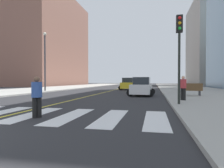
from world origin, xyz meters
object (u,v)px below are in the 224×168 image
object	(u,v)px
car_white_fourth	(142,87)
pedestrian_crossing	(37,95)
pedestrian_waiting_east	(183,87)
street_lamp	(45,57)
traffic_light_near_corner	(179,42)
car_yellow_third	(128,84)
car_silver_nearest	(139,83)
car_black_second	(134,84)
park_bench	(192,90)

from	to	relation	value
car_white_fourth	pedestrian_crossing	xyz separation A→B (m)	(-3.49, -12.84, 0.06)
pedestrian_crossing	pedestrian_waiting_east	distance (m)	9.87
car_white_fourth	pedestrian_crossing	world-z (taller)	car_white_fourth
pedestrian_waiting_east	street_lamp	world-z (taller)	street_lamp
car_white_fourth	pedestrian_waiting_east	xyz separation A→B (m)	(3.22, -5.60, 0.22)
pedestrian_crossing	traffic_light_near_corner	bearing A→B (deg)	-0.88
car_yellow_third	street_lamp	distance (m)	13.76
car_silver_nearest	car_black_second	size ratio (longest dim) A/B	1.13
car_black_second	pedestrian_waiting_east	distance (m)	29.66
street_lamp	car_white_fourth	bearing A→B (deg)	-16.91
car_black_second	traffic_light_near_corner	distance (m)	32.04
car_silver_nearest	car_white_fourth	distance (m)	42.41
park_bench	car_black_second	bearing A→B (deg)	17.75
car_black_second	car_silver_nearest	bearing A→B (deg)	-89.13
car_black_second	car_white_fourth	distance (m)	23.60
car_white_fourth	pedestrian_crossing	size ratio (longest dim) A/B	2.50
park_bench	pedestrian_crossing	world-z (taller)	pedestrian_crossing
park_bench	street_lamp	size ratio (longest dim) A/B	0.23
car_yellow_third	car_silver_nearest	bearing A→B (deg)	-91.10
park_bench	street_lamp	distance (m)	18.93
street_lamp	pedestrian_waiting_east	bearing A→B (deg)	-30.35
pedestrian_crossing	street_lamp	world-z (taller)	street_lamp
park_bench	car_yellow_third	bearing A→B (deg)	30.21
car_black_second	traffic_light_near_corner	world-z (taller)	traffic_light_near_corner
car_black_second	car_yellow_third	xyz separation A→B (m)	(-0.03, -10.97, 0.13)
traffic_light_near_corner	pedestrian_crossing	world-z (taller)	traffic_light_near_corner
car_yellow_third	street_lamp	bearing A→B (deg)	38.17
car_yellow_third	pedestrian_waiting_east	distance (m)	19.08
car_silver_nearest	park_bench	xyz separation A→B (m)	(7.85, -43.16, -0.21)
car_silver_nearest	pedestrian_crossing	xyz separation A→B (m)	(-0.28, -55.13, 0.04)
car_yellow_third	pedestrian_waiting_east	world-z (taller)	car_yellow_third
traffic_light_near_corner	pedestrian_waiting_east	size ratio (longest dim) A/B	3.05
car_white_fourth	pedestrian_waiting_east	world-z (taller)	car_white_fourth
park_bench	pedestrian_crossing	bearing A→B (deg)	146.11
park_bench	pedestrian_waiting_east	xyz separation A→B (m)	(-1.43, -4.72, 0.40)
car_black_second	car_yellow_third	world-z (taller)	car_yellow_third
car_yellow_third	car_white_fourth	xyz separation A→B (m)	(3.01, -12.44, -0.06)
car_black_second	pedestrian_crossing	bearing A→B (deg)	89.41
car_yellow_third	street_lamp	world-z (taller)	street_lamp
pedestrian_waiting_east	street_lamp	bearing A→B (deg)	1.23
car_silver_nearest	traffic_light_near_corner	world-z (taller)	traffic_light_near_corner
car_silver_nearest	pedestrian_crossing	bearing A→B (deg)	89.91
car_yellow_third	traffic_light_near_corner	distance (m)	21.39
car_white_fourth	traffic_light_near_corner	size ratio (longest dim) A/B	0.82
car_silver_nearest	car_black_second	distance (m)	18.88
traffic_light_near_corner	car_black_second	bearing A→B (deg)	-79.82
car_silver_nearest	pedestrian_waiting_east	distance (m)	48.31
traffic_light_near_corner	pedestrian_crossing	bearing A→B (deg)	38.30
car_white_fourth	street_lamp	xyz separation A→B (m)	(-13.18, 4.01, 3.90)
car_silver_nearest	traffic_light_near_corner	bearing A→B (deg)	96.84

